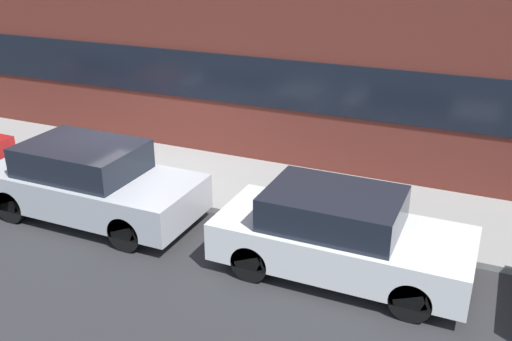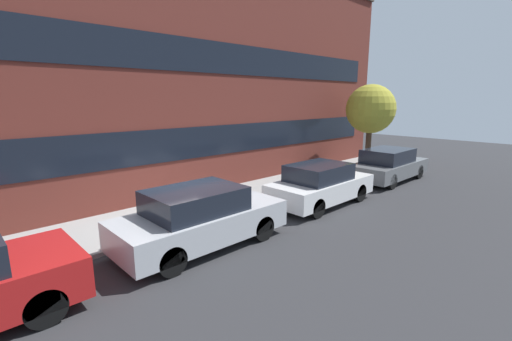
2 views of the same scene
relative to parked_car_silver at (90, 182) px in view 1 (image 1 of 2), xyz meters
The scene contains 4 objects.
ground_plane 1.29m from the parked_car_silver, 80.10° to the left, with size 56.00×56.00×0.00m, color #2B2B2D.
sidewalk_strip 2.47m from the parked_car_silver, 85.59° to the left, with size 28.00×2.65×0.11m.
parked_car_silver is the anchor object (origin of this frame).
parked_car_white 4.82m from the parked_car_silver, ahead, with size 3.95×1.67×1.39m.
Camera 1 is at (6.61, -8.69, 5.05)m, focal length 40.00 mm.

